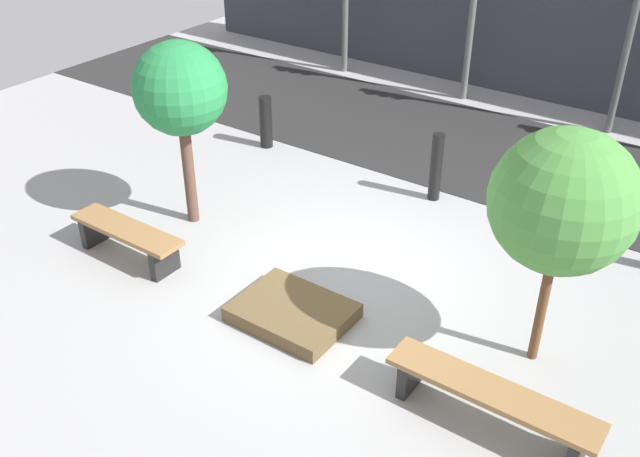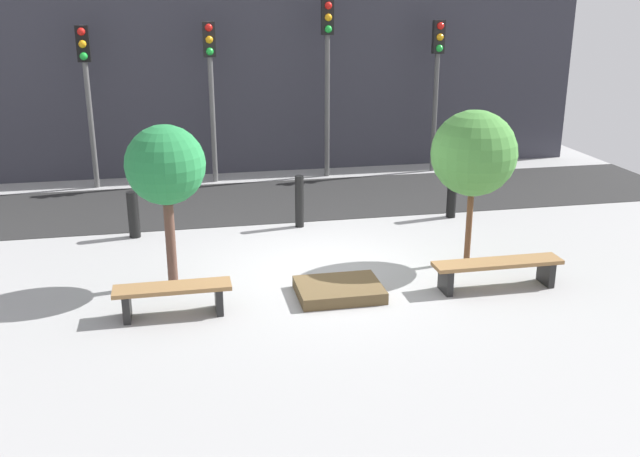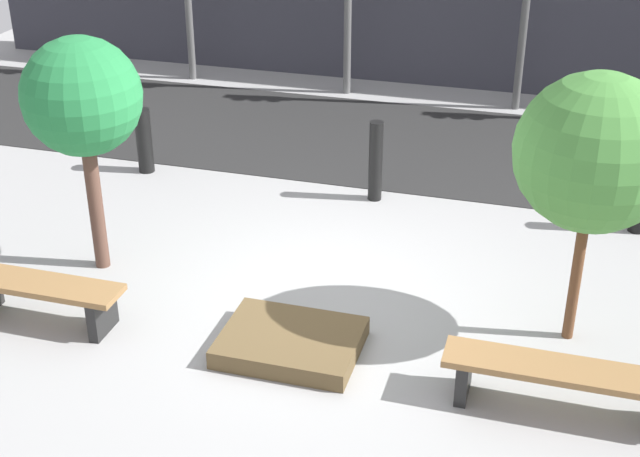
% 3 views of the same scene
% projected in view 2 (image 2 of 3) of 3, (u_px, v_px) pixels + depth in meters
% --- Properties ---
extents(ground_plane, '(18.00, 18.00, 0.00)m').
position_uv_depth(ground_plane, '(326.00, 272.00, 11.52)').
color(ground_plane, '#9B9B9B').
extents(road_strip, '(18.00, 3.31, 0.01)m').
position_uv_depth(road_strip, '(284.00, 200.00, 15.54)').
color(road_strip, '#262626').
rests_on(road_strip, ground).
extents(building_facade, '(16.20, 0.50, 4.20)m').
position_uv_depth(building_facade, '(265.00, 86.00, 17.64)').
color(building_facade, '#33333D').
rests_on(building_facade, ground).
extents(bench_left, '(1.62, 0.42, 0.44)m').
position_uv_depth(bench_left, '(173.00, 294.00, 9.88)').
color(bench_left, black).
rests_on(bench_left, ground).
extents(bench_right, '(2.00, 0.41, 0.44)m').
position_uv_depth(bench_right, '(497.00, 268.00, 10.80)').
color(bench_right, black).
rests_on(bench_right, ground).
extents(planter_bed, '(1.25, 0.97, 0.18)m').
position_uv_depth(planter_bed, '(339.00, 290.00, 10.60)').
color(planter_bed, brown).
rests_on(planter_bed, ground).
extents(tree_behind_left_bench, '(1.19, 1.19, 2.48)m').
position_uv_depth(tree_behind_left_bench, '(165.00, 166.00, 10.46)').
color(tree_behind_left_bench, brown).
rests_on(tree_behind_left_bench, ground).
extents(tree_behind_right_bench, '(1.38, 1.38, 2.55)m').
position_uv_depth(tree_behind_right_bench, '(474.00, 154.00, 11.38)').
color(tree_behind_right_bench, brown).
rests_on(tree_behind_right_bench, ground).
extents(bollard_far_left, '(0.21, 0.21, 0.86)m').
position_uv_depth(bollard_far_left, '(134.00, 215.00, 13.04)').
color(bollard_far_left, black).
rests_on(bollard_far_left, ground).
extents(bollard_left, '(0.17, 0.17, 1.01)m').
position_uv_depth(bollard_left, '(299.00, 201.00, 13.61)').
color(bollard_left, black).
rests_on(bollard_left, ground).
extents(bollard_center, '(0.19, 0.19, 1.07)m').
position_uv_depth(bollard_center, '(452.00, 191.00, 14.19)').
color(bollard_center, black).
rests_on(bollard_center, ground).
extents(traffic_light_west, '(0.28, 0.27, 3.63)m').
position_uv_depth(traffic_light_west, '(86.00, 78.00, 15.77)').
color(traffic_light_west, '#5A5A5A').
rests_on(traffic_light_west, ground).
extents(traffic_light_mid_west, '(0.28, 0.27, 3.69)m').
position_uv_depth(traffic_light_mid_west, '(211.00, 73.00, 16.28)').
color(traffic_light_mid_west, '#5D5D5D').
rests_on(traffic_light_mid_west, ground).
extents(traffic_light_mid_east, '(0.28, 0.27, 4.15)m').
position_uv_depth(traffic_light_mid_east, '(327.00, 58.00, 16.71)').
color(traffic_light_mid_east, '#505050').
rests_on(traffic_light_mid_east, ground).
extents(traffic_light_east, '(0.28, 0.27, 3.68)m').
position_uv_depth(traffic_light_east, '(437.00, 69.00, 17.33)').
color(traffic_light_east, '#4D4D4D').
rests_on(traffic_light_east, ground).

